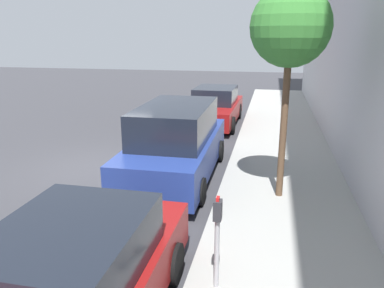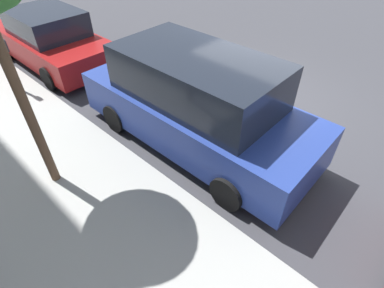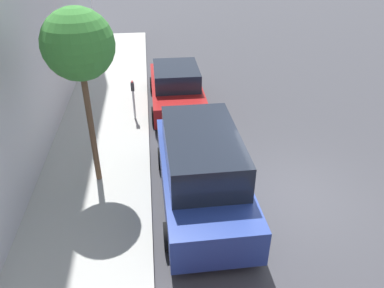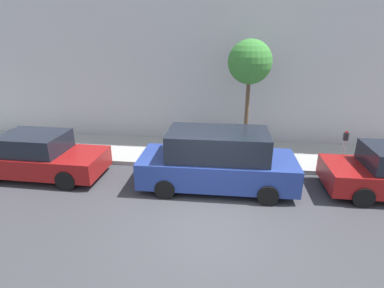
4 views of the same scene
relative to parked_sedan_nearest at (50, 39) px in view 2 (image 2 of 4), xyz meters
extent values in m
plane|color=#38383D|center=(-2.42, 5.72, -0.73)|extent=(60.00, 60.00, 0.00)
cube|color=#9E9E99|center=(2.57, 5.72, -0.65)|extent=(2.97, 32.00, 0.15)
cube|color=maroon|center=(0.00, -0.03, -0.17)|extent=(1.82, 4.51, 0.68)
cube|color=black|center=(0.00, 0.07, 0.49)|extent=(1.59, 2.11, 0.64)
cylinder|color=black|center=(-0.85, 1.37, -0.42)|extent=(0.22, 0.61, 0.61)
cylinder|color=black|center=(0.85, 1.37, -0.42)|extent=(0.22, 0.61, 0.61)
cylinder|color=black|center=(-0.85, -1.42, -0.42)|extent=(0.22, 0.61, 0.61)
cylinder|color=black|center=(0.85, -1.42, -0.42)|extent=(0.22, 0.61, 0.61)
cube|color=navy|center=(-0.16, 5.59, -0.09)|extent=(1.95, 4.92, 0.84)
cube|color=black|center=(-0.16, 5.59, 0.75)|extent=(1.71, 3.12, 0.84)
cylinder|color=black|center=(-1.06, 7.11, -0.42)|extent=(0.22, 0.62, 0.62)
cylinder|color=black|center=(0.74, 7.11, -0.42)|extent=(0.22, 0.62, 0.62)
cylinder|color=black|center=(-1.06, 4.07, -0.42)|extent=(0.22, 0.62, 0.62)
cylinder|color=black|center=(0.74, 4.07, -0.42)|extent=(0.22, 0.62, 0.62)
cylinder|color=#ADADB2|center=(1.53, 1.19, -0.06)|extent=(0.07, 0.07, 1.04)
cube|color=#2D2D33|center=(1.53, 1.19, 0.60)|extent=(0.11, 0.15, 0.28)
cube|color=red|center=(1.53, 1.19, 0.77)|extent=(0.04, 0.09, 0.05)
cylinder|color=brown|center=(2.44, 4.60, 1.00)|extent=(0.15, 0.15, 3.14)
camera|label=1|loc=(2.14, -3.31, 2.84)|focal=35.00mm
camera|label=2|loc=(3.45, 8.85, 3.34)|focal=28.00mm
camera|label=3|loc=(0.92, 12.89, 5.33)|focal=35.00mm
camera|label=4|loc=(-8.89, 5.34, 4.02)|focal=28.00mm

